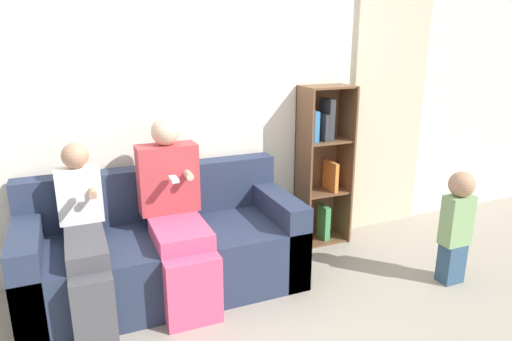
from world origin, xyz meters
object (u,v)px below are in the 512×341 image
toddler_standing (456,223)px  bookshelf (322,163)px  child_seated (85,237)px  adult_seated (176,210)px  couch (165,251)px

toddler_standing → bookshelf: 1.20m
bookshelf → toddler_standing: bearing=-63.3°
toddler_standing → bookshelf: (-0.53, 1.05, 0.25)m
child_seated → bookshelf: size_ratio=0.80×
child_seated → toddler_standing: size_ratio=1.29×
adult_seated → toddler_standing: adult_seated is taller
adult_seated → child_seated: (-0.60, -0.04, -0.08)m
child_seated → adult_seated: bearing=3.6°
child_seated → bookshelf: bookshelf is taller
couch → child_seated: child_seated is taller
adult_seated → bookshelf: size_ratio=0.90×
child_seated → bookshelf: bearing=12.7°
couch → toddler_standing: bearing=-20.2°
child_seated → toddler_standing: (2.54, -0.59, -0.09)m
couch → toddler_standing: toddler_standing is taller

